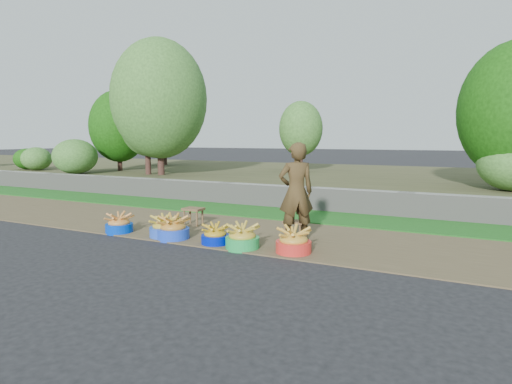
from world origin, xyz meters
The scene contains 14 objects.
ground_plane centered at (0.00, 0.00, 0.00)m, with size 120.00×120.00×0.00m, color black.
dirt_shoulder centered at (0.00, 1.25, 0.01)m, with size 80.00×2.50×0.02m, color brown.
grass_verge centered at (0.00, 3.25, 0.02)m, with size 80.00×1.50×0.04m, color #1C5D1A.
retaining_wall centered at (0.00, 4.10, 0.28)m, with size 80.00×0.35×0.55m, color gray.
earth_bank centered at (0.00, 9.00, 0.25)m, with size 80.00×10.00×0.50m, color #424326.
basin_a centered at (-2.20, 0.23, 0.16)m, with size 0.48×0.48×0.36m.
basin_b centered at (-1.23, 0.31, 0.17)m, with size 0.52×0.52×0.39m.
basin_c centered at (-1.02, 0.26, 0.18)m, with size 0.54×0.54×0.40m.
basin_d centered at (-0.19, 0.27, 0.15)m, with size 0.45×0.45×0.33m.
basin_e centered at (0.32, 0.23, 0.18)m, with size 0.52×0.52×0.39m.
basin_f centered at (1.13, 0.33, 0.18)m, with size 0.53×0.53×0.39m.
stool_left centered at (-1.37, 1.36, 0.29)m, with size 0.38×0.30×0.33m.
stool_right centered at (0.78, 1.19, 0.26)m, with size 0.38×0.32×0.30m.
vendor_woman centered at (0.88, 1.05, 0.83)m, with size 0.59×0.39×1.62m, color black.
Camera 1 is at (3.38, -5.43, 1.70)m, focal length 30.00 mm.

